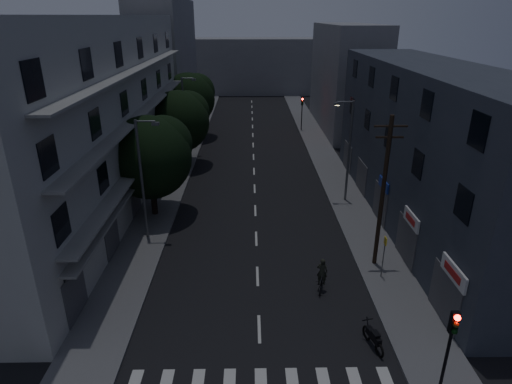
{
  "coord_description": "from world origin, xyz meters",
  "views": [
    {
      "loc": [
        -0.41,
        -14.48,
        13.99
      ],
      "look_at": [
        0.0,
        12.0,
        3.0
      ],
      "focal_mm": 30.0,
      "sensor_mm": 36.0,
      "label": 1
    }
  ],
  "objects_px": {
    "motorcycle": "(373,338)",
    "utility_pole": "(383,191)",
    "traffic_signal_near": "(451,339)",
    "bus_stop_sign": "(384,250)",
    "cyclist": "(321,280)"
  },
  "relations": [
    {
      "from": "bus_stop_sign",
      "to": "motorcycle",
      "type": "bearing_deg",
      "value": -109.69
    },
    {
      "from": "cyclist",
      "to": "traffic_signal_near",
      "type": "bearing_deg",
      "value": -50.6
    },
    {
      "from": "motorcycle",
      "to": "cyclist",
      "type": "relative_size",
      "value": 0.92
    },
    {
      "from": "traffic_signal_near",
      "to": "motorcycle",
      "type": "xyz_separation_m",
      "value": [
        -1.75,
        3.03,
        -2.63
      ]
    },
    {
      "from": "traffic_signal_near",
      "to": "bus_stop_sign",
      "type": "distance_m",
      "value": 8.52
    },
    {
      "from": "traffic_signal_near",
      "to": "cyclist",
      "type": "distance_m",
      "value": 8.49
    },
    {
      "from": "traffic_signal_near",
      "to": "motorcycle",
      "type": "bearing_deg",
      "value": 119.94
    },
    {
      "from": "utility_pole",
      "to": "bus_stop_sign",
      "type": "xyz_separation_m",
      "value": [
        -0.01,
        -1.46,
        -2.98
      ]
    },
    {
      "from": "traffic_signal_near",
      "to": "motorcycle",
      "type": "height_order",
      "value": "traffic_signal_near"
    },
    {
      "from": "bus_stop_sign",
      "to": "utility_pole",
      "type": "bearing_deg",
      "value": 89.48
    },
    {
      "from": "motorcycle",
      "to": "utility_pole",
      "type": "bearing_deg",
      "value": 60.11
    },
    {
      "from": "bus_stop_sign",
      "to": "cyclist",
      "type": "distance_m",
      "value": 3.95
    },
    {
      "from": "utility_pole",
      "to": "cyclist",
      "type": "height_order",
      "value": "utility_pole"
    },
    {
      "from": "traffic_signal_near",
      "to": "bus_stop_sign",
      "type": "relative_size",
      "value": 1.62
    },
    {
      "from": "utility_pole",
      "to": "bus_stop_sign",
      "type": "distance_m",
      "value": 3.32
    }
  ]
}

